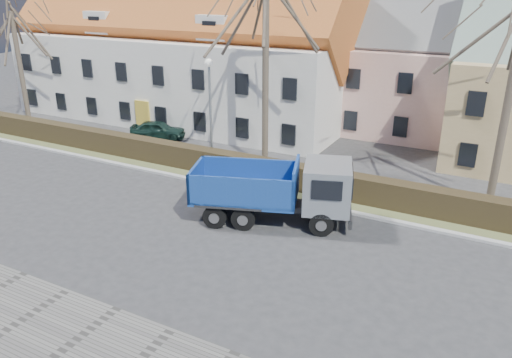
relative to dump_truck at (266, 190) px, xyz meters
The scene contains 14 objects.
ground 2.91m from the dump_truck, 120.12° to the right, with size 120.00×120.00×0.00m, color #343436.
sidewalk_near 10.85m from the dump_truck, 96.76° to the right, with size 80.00×5.00×0.08m, color slate.
curb_far 3.07m from the dump_truck, 117.63° to the left, with size 80.00×0.30×0.12m, color #AEAEAD.
grass_strip 4.44m from the dump_truck, 107.48° to the left, with size 80.00×3.00×0.10m, color #565F35.
hedge 4.10m from the dump_truck, 108.34° to the left, with size 60.00×0.90×1.30m, color #2D2416.
building_white 20.13m from the dump_truck, 135.91° to the left, with size 26.80×10.80×9.50m, color silver, non-canonical shape.
building_pink 18.21m from the dump_truck, 81.28° to the left, with size 10.80×8.80×8.00m, color #DAA69A, non-canonical shape.
tree_0 24.36m from the dump_truck, 164.81° to the left, with size 7.20×7.20×9.90m, color #4F4437, non-canonical shape.
tree_1 8.62m from the dump_truck, 117.33° to the left, with size 9.20×9.20×12.65m, color #4F4437, non-canonical shape.
tree_2 11.51m from the dump_truck, 35.88° to the left, with size 8.00×8.00×11.00m, color #4F4437, non-canonical shape.
dump_truck is the anchor object (origin of this frame).
streetlight 7.82m from the dump_truck, 140.91° to the left, with size 0.49×0.49×6.23m, color gray, non-canonical shape.
cart_frame 6.20m from the dump_truck, 155.77° to the left, with size 0.72×0.41×0.66m, color silver, non-canonical shape.
parked_car_a 14.42m from the dump_truck, 147.57° to the left, with size 1.49×3.70×1.26m, color black.
Camera 1 is at (10.33, -15.87, 9.93)m, focal length 35.00 mm.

